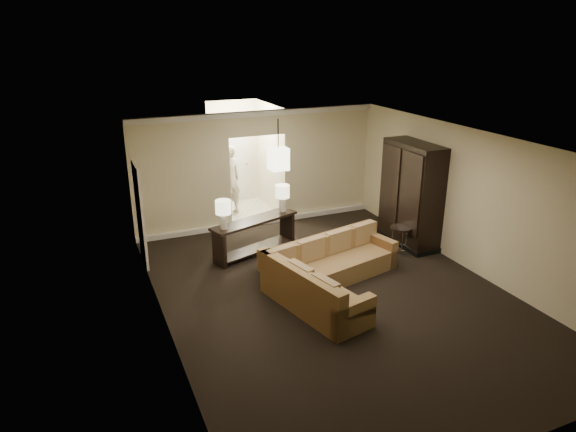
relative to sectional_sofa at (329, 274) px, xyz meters
name	(u,v)px	position (x,y,z in m)	size (l,w,h in m)	color
ground	(335,295)	(0.00, -0.23, -0.33)	(8.00, 8.00, 0.00)	black
wall_back	(258,169)	(0.00, 3.77, 1.07)	(6.00, 0.04, 2.80)	beige
wall_front	(518,348)	(0.00, -4.23, 1.07)	(6.00, 0.04, 2.80)	beige
wall_left	(163,252)	(-3.00, -0.23, 1.07)	(0.04, 8.00, 2.80)	beige
wall_right	(473,202)	(3.00, -0.23, 1.07)	(0.04, 8.00, 2.80)	beige
ceiling	(340,144)	(0.00, -0.23, 2.47)	(6.00, 8.00, 0.02)	white
crown_molding	(258,114)	(0.00, 3.72, 2.40)	(6.00, 0.10, 0.12)	silver
baseboard	(260,222)	(0.00, 3.72, -0.27)	(6.00, 0.10, 0.12)	silver
side_door	(140,215)	(-2.97, 2.57, 0.72)	(0.05, 0.90, 2.10)	silver
foyer	(241,161)	(0.00, 5.11, 0.97)	(1.44, 2.02, 2.80)	silver
sectional_sofa	(329,274)	(0.00, 0.00, 0.00)	(2.92, 2.71, 0.83)	brown
coffee_table	(283,269)	(-0.60, 0.77, -0.14)	(1.16, 1.16, 0.39)	white
console_table	(255,233)	(-0.70, 2.09, 0.13)	(2.07, 1.09, 0.78)	black
armoire	(411,196)	(2.69, 1.32, 0.77)	(0.68, 1.60, 2.30)	black
drink_table	(401,234)	(2.22, 0.94, 0.08)	(0.46, 0.46, 0.58)	black
table_lamp_left	(223,210)	(-1.44, 1.84, 0.85)	(0.31, 0.31, 0.60)	silver
table_lamp_right	(282,194)	(0.04, 2.34, 0.85)	(0.31, 0.31, 0.60)	silver
pendant_light	(278,158)	(0.00, 2.47, 1.62)	(0.38, 0.38, 1.09)	black
person	(229,176)	(-0.45, 4.75, 0.69)	(0.74, 0.49, 2.04)	beige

